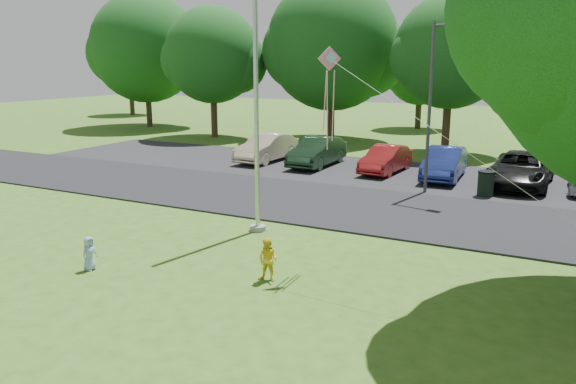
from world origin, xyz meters
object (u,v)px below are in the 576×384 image
at_px(street_lamp, 437,93).
at_px(trash_can, 486,184).
at_px(child_yellow, 268,260).
at_px(child_blue, 89,253).
at_px(flagpole, 256,94).
at_px(kite, 335,81).

bearing_deg(street_lamp, trash_can, 25.99).
relative_size(child_yellow, child_blue, 1.22).
relative_size(street_lamp, child_blue, 7.60).
distance_m(flagpole, trash_can, 10.23).
height_order(flagpole, trash_can, flagpole).
height_order(flagpole, child_blue, flagpole).
xyz_separation_m(trash_can, child_yellow, (-3.32, -11.16, 0.01)).
relative_size(child_yellow, kite, 0.16).
height_order(street_lamp, trash_can, street_lamp).
relative_size(flagpole, kite, 1.53).
relative_size(trash_can, child_yellow, 0.97).
distance_m(flagpole, child_blue, 6.43).
relative_size(child_blue, kite, 0.13).
xyz_separation_m(trash_can, kite, (-2.35, -9.56, 4.12)).
xyz_separation_m(flagpole, kite, (3.25, -1.82, 0.48)).
bearing_deg(child_yellow, trash_can, 69.55).
bearing_deg(child_yellow, street_lamp, 78.88).
distance_m(trash_can, child_yellow, 11.64).
height_order(trash_can, kite, kite).
distance_m(child_yellow, child_blue, 4.55).
relative_size(street_lamp, child_yellow, 6.21).
bearing_deg(street_lamp, child_yellow, -84.45).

